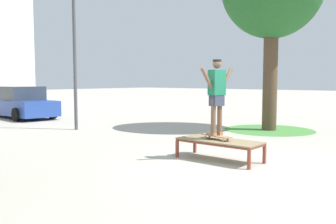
{
  "coord_description": "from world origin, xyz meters",
  "views": [
    {
      "loc": [
        -6.55,
        -3.74,
        1.78
      ],
      "look_at": [
        0.34,
        2.09,
        1.0
      ],
      "focal_mm": 39.02,
      "sensor_mm": 36.0,
      "label": 1
    }
  ],
  "objects_px": {
    "skateboard": "(216,136)",
    "light_post": "(74,23)",
    "skate_box": "(219,142)",
    "car_blue": "(22,103)",
    "skater": "(217,92)"
  },
  "relations": [
    {
      "from": "car_blue",
      "to": "skater",
      "type": "bearing_deg",
      "value": -98.63
    },
    {
      "from": "skate_box",
      "to": "car_blue",
      "type": "relative_size",
      "value": 0.44
    },
    {
      "from": "car_blue",
      "to": "light_post",
      "type": "relative_size",
      "value": 0.74
    },
    {
      "from": "skate_box",
      "to": "skateboard",
      "type": "relative_size",
      "value": 2.31
    },
    {
      "from": "skateboard",
      "to": "skater",
      "type": "distance_m",
      "value": 0.99
    },
    {
      "from": "skateboard",
      "to": "skater",
      "type": "bearing_deg",
      "value": 78.87
    },
    {
      "from": "skater",
      "to": "light_post",
      "type": "xyz_separation_m",
      "value": [
        0.99,
        6.63,
        2.29
      ]
    },
    {
      "from": "car_blue",
      "to": "light_post",
      "type": "distance_m",
      "value": 6.34
    },
    {
      "from": "skater",
      "to": "car_blue",
      "type": "xyz_separation_m",
      "value": [
        1.83,
        12.08,
        -0.84
      ]
    },
    {
      "from": "skateboard",
      "to": "light_post",
      "type": "xyz_separation_m",
      "value": [
        0.99,
        6.63,
        3.29
      ]
    },
    {
      "from": "skate_box",
      "to": "skateboard",
      "type": "height_order",
      "value": "skateboard"
    },
    {
      "from": "skateboard",
      "to": "skate_box",
      "type": "bearing_deg",
      "value": -89.69
    },
    {
      "from": "skateboard",
      "to": "car_blue",
      "type": "relative_size",
      "value": 0.19
    },
    {
      "from": "skate_box",
      "to": "light_post",
      "type": "bearing_deg",
      "value": 81.58
    },
    {
      "from": "skate_box",
      "to": "skateboard",
      "type": "xyz_separation_m",
      "value": [
        -0.0,
        0.08,
        0.12
      ]
    }
  ]
}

